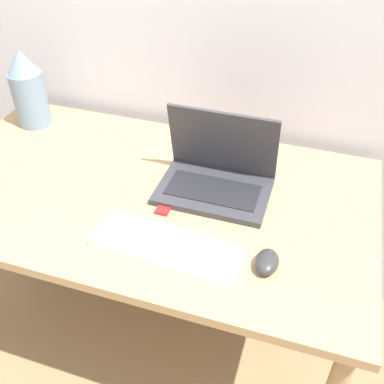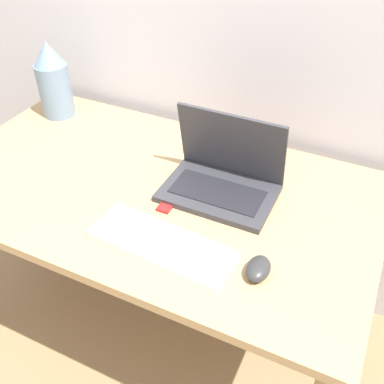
% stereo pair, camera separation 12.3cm
% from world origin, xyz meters
% --- Properties ---
extents(desk, '(1.40, 0.79, 0.73)m').
position_xyz_m(desk, '(0.00, 0.40, 0.65)').
color(desk, tan).
rests_on(desk, ground_plane).
extents(laptop, '(0.34, 0.23, 0.25)m').
position_xyz_m(laptop, '(0.21, 0.48, 0.78)').
color(laptop, '#333338').
rests_on(laptop, desk).
extents(keyboard, '(0.41, 0.17, 0.02)m').
position_xyz_m(keyboard, '(0.15, 0.18, 0.74)').
color(keyboard, white).
rests_on(keyboard, desk).
extents(mouse, '(0.06, 0.09, 0.04)m').
position_xyz_m(mouse, '(0.42, 0.20, 0.75)').
color(mouse, '#2D2D2D').
rests_on(mouse, desk).
extents(vase, '(0.12, 0.12, 0.29)m').
position_xyz_m(vase, '(-0.56, 0.65, 0.87)').
color(vase, slate).
rests_on(vase, desk).
extents(mp3_player, '(0.04, 0.07, 0.01)m').
position_xyz_m(mp3_player, '(0.09, 0.33, 0.73)').
color(mp3_player, red).
rests_on(mp3_player, desk).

